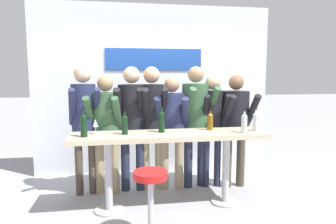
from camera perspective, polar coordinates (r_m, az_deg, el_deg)
ground_plane at (r=3.99m, az=0.20°, el=-17.56°), size 40.00×40.00×0.00m
back_wall at (r=5.13m, az=-2.59°, el=4.31°), size 4.00×0.12×2.82m
tasting_table at (r=3.72m, az=0.21°, el=-6.30°), size 2.40×0.55×0.95m
bar_stool at (r=3.14m, az=-3.34°, el=-15.38°), size 0.36×0.36×0.70m
person_far_left at (r=4.22m, az=-15.71°, el=-0.48°), size 0.45×0.58×1.79m
person_left at (r=4.21m, az=-11.74°, el=-1.90°), size 0.52×0.61×1.65m
person_center_left at (r=4.24m, az=-6.86°, el=-0.60°), size 0.49×0.59×1.78m
person_center at (r=4.27m, az=-3.09°, el=-0.36°), size 0.44×0.56×1.78m
person_center_right at (r=4.27m, az=0.71°, el=-1.82°), size 0.52×0.60×1.63m
person_right at (r=4.38m, az=5.30°, el=-0.29°), size 0.53×0.63×1.79m
person_far_right at (r=4.42m, az=8.51°, el=-1.00°), size 0.40×0.52×1.67m
person_rightmost at (r=4.48m, az=12.74°, el=-1.31°), size 0.49×0.57×1.66m
wine_bottle_0 at (r=3.81m, az=14.31°, el=-1.91°), size 0.07×0.07×0.28m
wine_bottle_1 at (r=3.72m, az=-1.23°, el=-1.66°), size 0.08×0.08×0.32m
wine_bottle_2 at (r=3.57m, az=-15.76°, el=-2.28°), size 0.08×0.08×0.32m
wine_bottle_3 at (r=3.92m, az=8.02°, el=-1.64°), size 0.08×0.08×0.26m
wine_bottle_4 at (r=3.62m, az=-8.25°, el=-2.24°), size 0.08×0.08×0.27m
wine_bottle_5 at (r=3.98m, az=16.35°, el=-1.57°), size 0.07×0.07×0.29m
wine_glass_0 at (r=3.73m, az=-13.67°, el=-2.15°), size 0.07×0.07×0.18m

